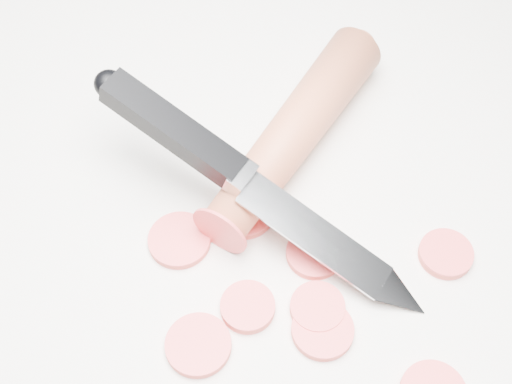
# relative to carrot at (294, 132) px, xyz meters

# --- Properties ---
(ground) EXTENTS (2.40, 2.40, 0.00)m
(ground) POSITION_rel_carrot_xyz_m (0.02, -0.05, -0.02)
(ground) COLOR white
(ground) RESTS_ON ground
(carrot) EXTENTS (0.11, 0.18, 0.03)m
(carrot) POSITION_rel_carrot_xyz_m (0.00, 0.00, 0.00)
(carrot) COLOR #C05836
(carrot) RESTS_ON ground
(carrot_slice_0) EXTENTS (0.04, 0.04, 0.01)m
(carrot_slice_0) POSITION_rel_carrot_xyz_m (-0.07, -0.08, -0.02)
(carrot_slice_0) COLOR #ED3D41
(carrot_slice_0) RESTS_ON ground
(carrot_slice_1) EXTENTS (0.04, 0.04, 0.01)m
(carrot_slice_1) POSITION_rel_carrot_xyz_m (0.02, -0.08, -0.02)
(carrot_slice_1) COLOR #ED3D41
(carrot_slice_1) RESTS_ON ground
(carrot_slice_2) EXTENTS (0.04, 0.04, 0.01)m
(carrot_slice_2) POSITION_rel_carrot_xyz_m (0.03, -0.13, -0.02)
(carrot_slice_2) COLOR #ED3D41
(carrot_slice_2) RESTS_ON ground
(carrot_slice_4) EXTENTS (0.03, 0.03, 0.01)m
(carrot_slice_4) POSITION_rel_carrot_xyz_m (0.10, -0.07, -0.02)
(carrot_slice_4) COLOR #ED3D41
(carrot_slice_4) RESTS_ON ground
(carrot_slice_5) EXTENTS (0.04, 0.04, 0.01)m
(carrot_slice_5) POSITION_rel_carrot_xyz_m (-0.03, -0.06, -0.02)
(carrot_slice_5) COLOR #ED3D41
(carrot_slice_5) RESTS_ON ground
(carrot_slice_6) EXTENTS (0.03, 0.03, 0.01)m
(carrot_slice_6) POSITION_rel_carrot_xyz_m (-0.02, -0.12, -0.02)
(carrot_slice_6) COLOR #ED3D41
(carrot_slice_6) RESTS_ON ground
(carrot_slice_7) EXTENTS (0.04, 0.04, 0.01)m
(carrot_slice_7) POSITION_rel_carrot_xyz_m (-0.04, -0.15, -0.02)
(carrot_slice_7) COLOR #ED3D41
(carrot_slice_7) RESTS_ON ground
(carrot_slice_8) EXTENTS (0.03, 0.03, 0.01)m
(carrot_slice_8) POSITION_rel_carrot_xyz_m (0.03, -0.12, -0.02)
(carrot_slice_8) COLOR #ED3D41
(carrot_slice_8) RESTS_ON ground
(kitchen_knife) EXTENTS (0.23, 0.13, 0.08)m
(kitchen_knife) POSITION_rel_carrot_xyz_m (-0.02, -0.06, 0.02)
(kitchen_knife) COLOR silver
(kitchen_knife) RESTS_ON ground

